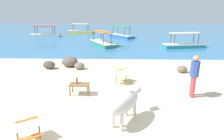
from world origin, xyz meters
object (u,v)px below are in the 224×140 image
low_bench_table (79,86)px  bottle (77,80)px  boat_green (102,42)px  boat_teal (184,44)px  boat_yellow (81,31)px  deck_chair_near (122,75)px  boat_white (45,35)px  cow (125,102)px  boat_blue (121,35)px  deck_chair_far (28,129)px  person_standing (194,73)px

low_bench_table → bottle: (-0.10, 0.06, 0.19)m
bottle → boat_green: (0.14, 10.90, -0.31)m
boat_teal → boat_yellow: size_ratio=1.00×
deck_chair_near → boat_white: bearing=180.0°
boat_white → low_bench_table: bearing=113.4°
cow → deck_chair_near: bearing=31.9°
deck_chair_near → boat_teal: (5.62, 8.72, -0.13)m
low_bench_table → boat_blue: boat_blue is taller
boat_blue → boat_white: size_ratio=0.97×
bottle → boat_teal: (7.40, 9.98, -0.31)m
boat_yellow → boat_green: same height
boat_yellow → boat_white: size_ratio=1.03×
boat_yellow → boat_green: 10.26m
boat_green → boat_white: 9.20m
deck_chair_far → boat_white: 20.46m
deck_chair_far → boat_teal: bearing=112.4°
boat_yellow → boat_green: size_ratio=1.01×
boat_green → boat_blue: 5.73m
deck_chair_near → boat_blue: (0.21, 15.06, -0.13)m
boat_green → bottle: bearing=150.2°
deck_chair_far → cow: bearing=76.4°
cow → person_standing: bearing=-23.6°
person_standing → boat_teal: 10.54m
bottle → boat_white: bearing=113.8°
person_standing → boat_white: person_standing is taller
person_standing → boat_teal: person_standing is taller
low_bench_table → boat_blue: size_ratio=0.21×
low_bench_table → deck_chair_far: bearing=-102.7°
person_standing → boat_blue: size_ratio=0.45×
deck_chair_far → boat_yellow: boat_yellow is taller
deck_chair_near → boat_white: (-9.01, 15.14, -0.13)m
boat_yellow → boat_white: (-3.60, -4.05, 0.00)m
boat_blue → boat_green: bearing=-57.9°
low_bench_table → boat_teal: 12.42m
deck_chair_near → boat_teal: 10.37m
bottle → deck_chair_near: bearing=35.4°
boat_green → boat_white: (-7.37, 5.50, 0.00)m
deck_chair_near → deck_chair_far: bearing=-60.4°
low_bench_table → boat_green: 10.97m
person_standing → boat_white: size_ratio=0.44×
bottle → boat_blue: size_ratio=0.08×
cow → boat_yellow: bearing=45.0°
cow → boat_green: (-1.67, 12.87, -0.41)m
boat_green → boat_white: size_ratio=1.02×
cow → boat_teal: boat_teal is taller
person_standing → boat_blue: (-2.46, 16.44, -0.70)m
boat_yellow → boat_teal: bearing=144.0°
deck_chair_far → boat_teal: 15.22m
low_bench_table → boat_blue: (1.89, 16.39, -0.12)m
low_bench_table → deck_chair_far: deck_chair_far is taller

